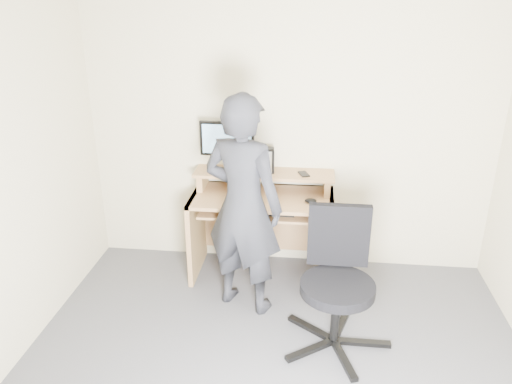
% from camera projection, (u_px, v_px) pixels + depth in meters
% --- Properties ---
extents(back_wall, '(3.50, 0.02, 2.50)m').
position_uv_depth(back_wall, '(289.00, 130.00, 4.26)').
color(back_wall, beige).
rests_on(back_wall, ground).
extents(desk, '(1.20, 0.60, 0.91)m').
position_uv_depth(desk, '(263.00, 214.00, 4.35)').
color(desk, tan).
rests_on(desk, ground).
extents(monitor, '(0.46, 0.13, 0.44)m').
position_uv_depth(monitor, '(227.00, 142.00, 4.19)').
color(monitor, black).
rests_on(monitor, desk).
extents(external_drive, '(0.08, 0.14, 0.20)m').
position_uv_depth(external_drive, '(270.00, 160.00, 4.25)').
color(external_drive, black).
rests_on(external_drive, desk).
extents(travel_mug, '(0.11, 0.11, 0.20)m').
position_uv_depth(travel_mug, '(269.00, 161.00, 4.22)').
color(travel_mug, silver).
rests_on(travel_mug, desk).
extents(smartphone, '(0.11, 0.15, 0.01)m').
position_uv_depth(smartphone, '(304.00, 174.00, 4.21)').
color(smartphone, black).
rests_on(smartphone, desk).
extents(charger, '(0.05, 0.04, 0.03)m').
position_uv_depth(charger, '(240.00, 172.00, 4.22)').
color(charger, black).
rests_on(charger, desk).
extents(headphones, '(0.20, 0.20, 0.06)m').
position_uv_depth(headphones, '(249.00, 168.00, 4.34)').
color(headphones, silver).
rests_on(headphones, desk).
extents(keyboard, '(0.46, 0.18, 0.03)m').
position_uv_depth(keyboard, '(267.00, 210.00, 4.14)').
color(keyboard, black).
rests_on(keyboard, desk).
extents(mouse, '(0.11, 0.08, 0.04)m').
position_uv_depth(mouse, '(311.00, 201.00, 4.05)').
color(mouse, black).
rests_on(mouse, desk).
extents(office_chair, '(0.74, 0.78, 0.98)m').
position_uv_depth(office_chair, '(337.00, 275.00, 3.44)').
color(office_chair, black).
rests_on(office_chair, ground).
extents(person, '(0.73, 0.60, 1.72)m').
position_uv_depth(person, '(243.00, 206.00, 3.73)').
color(person, black).
rests_on(person, ground).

